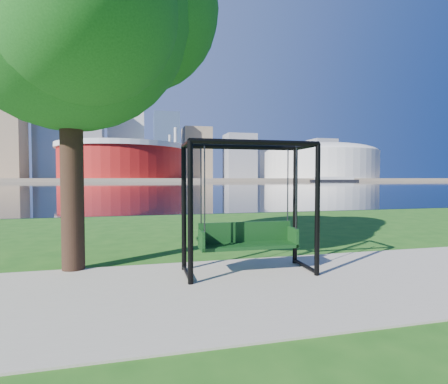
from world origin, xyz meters
name	(u,v)px	position (x,y,z in m)	size (l,w,h in m)	color
ground	(224,281)	(0.00, 0.00, 0.00)	(900.00, 900.00, 0.00)	#1E5114
path	(231,289)	(0.00, -0.50, 0.01)	(120.00, 4.00, 0.03)	#9E937F
river	(141,185)	(0.00, 102.00, 0.01)	(900.00, 180.00, 0.02)	black
far_bank	(138,179)	(0.00, 306.00, 1.00)	(900.00, 228.00, 2.00)	#937F60
stadium	(123,160)	(-10.00, 235.00, 14.23)	(83.00, 83.00, 32.00)	maroon
arena	(320,160)	(135.00, 235.00, 15.87)	(84.00, 84.00, 26.56)	beige
skyline	(133,141)	(-4.27, 319.39, 35.89)	(392.00, 66.00, 96.50)	gray
swing	(248,211)	(0.60, 0.39, 1.26)	(2.57, 1.15, 2.61)	black
park_tree	(67,1)	(-2.88, 1.54, 5.48)	(6.36, 5.74, 7.89)	black
barge	(333,179)	(117.81, 187.98, 1.33)	(30.34, 13.70, 2.94)	black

